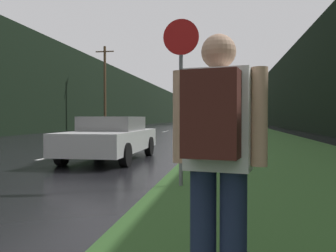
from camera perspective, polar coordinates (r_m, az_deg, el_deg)
grass_verge at (r=38.87m, az=11.90°, el=-0.52°), size 6.00×240.00×0.02m
lane_stripe_c at (r=12.50m, az=-16.94°, el=-4.46°), size 0.12×3.00×0.01m
lane_stripe_d at (r=19.01m, az=-7.54°, el=-2.44°), size 0.12×3.00×0.01m
lane_stripe_e at (r=25.77m, az=-3.01°, el=-1.44°), size 0.12×3.00×0.01m
lane_stripe_f at (r=32.64m, az=-0.38°, el=-0.85°), size 0.12×3.00×0.01m
treeline_far_side at (r=51.37m, az=-8.54°, el=4.43°), size 2.00×140.00×8.06m
treeline_near_side at (r=49.52m, az=18.38°, el=4.86°), size 2.00×140.00×8.69m
utility_pole_far at (r=34.83m, az=-10.09°, el=6.14°), size 1.80×0.24×8.09m
stop_sign at (r=6.47m, az=2.09°, el=6.44°), size 0.65×0.07×3.04m
hitchhiker_with_backpack at (r=2.32m, az=7.87°, el=-4.22°), size 0.62×0.48×1.80m
car_passing_near at (r=10.73m, az=-9.13°, el=-1.83°), size 1.93×4.52×1.29m
delivery_truck at (r=63.38m, az=2.45°, el=1.96°), size 2.52×8.06×3.71m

